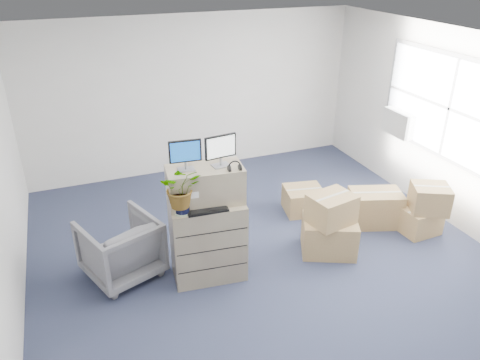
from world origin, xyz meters
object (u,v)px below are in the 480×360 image
object	(u,v)px
filing_cabinet_lower	(208,240)
monitor_left	(185,154)
potted_plant	(181,192)
keyboard	(207,210)
monitor_right	(221,149)
office_chair	(120,245)
water_bottle	(209,193)

from	to	relation	value
filing_cabinet_lower	monitor_left	xyz separation A→B (m)	(-0.21, 0.07, 1.17)
monitor_left	potted_plant	distance (m)	0.43
monitor_left	filing_cabinet_lower	bearing A→B (deg)	-11.94
filing_cabinet_lower	potted_plant	size ratio (longest dim) A/B	1.81
filing_cabinet_lower	keyboard	distance (m)	0.56
monitor_right	potted_plant	bearing A→B (deg)	-172.74
filing_cabinet_lower	keyboard	xyz separation A→B (m)	(-0.05, -0.17, 0.53)
monitor_left	office_chair	size ratio (longest dim) A/B	0.43
monitor_left	potted_plant	xyz separation A→B (m)	(-0.11, -0.18, -0.38)
keyboard	office_chair	bearing A→B (deg)	153.19
office_chair	monitor_left	bearing A→B (deg)	137.04
keyboard	potted_plant	distance (m)	0.38
monitor_left	water_bottle	bearing A→B (deg)	-5.11
filing_cabinet_lower	water_bottle	distance (m)	0.64
water_bottle	office_chair	xyz separation A→B (m)	(-1.06, 0.38, -0.72)
office_chair	filing_cabinet_lower	bearing A→B (deg)	138.04
filing_cabinet_lower	office_chair	distance (m)	1.10
keyboard	potted_plant	bearing A→B (deg)	171.38
filing_cabinet_lower	monitor_right	bearing A→B (deg)	12.86
filing_cabinet_lower	office_chair	size ratio (longest dim) A/B	1.19
filing_cabinet_lower	potted_plant	xyz separation A→B (m)	(-0.32, -0.11, 0.79)
monitor_left	water_bottle	world-z (taller)	monitor_left
monitor_left	office_chair	xyz separation A→B (m)	(-0.81, 0.33, -1.25)
filing_cabinet_lower	monitor_left	size ratio (longest dim) A/B	2.80
filing_cabinet_lower	monitor_left	world-z (taller)	monitor_left
water_bottle	office_chair	size ratio (longest dim) A/B	0.27
water_bottle	potted_plant	bearing A→B (deg)	-160.35
water_bottle	office_chair	distance (m)	1.34
monitor_right	filing_cabinet_lower	bearing A→B (deg)	179.61
monitor_left	water_bottle	xyz separation A→B (m)	(0.25, -0.05, -0.53)
monitor_right	potted_plant	size ratio (longest dim) A/B	0.67
water_bottle	potted_plant	size ratio (longest dim) A/B	0.41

